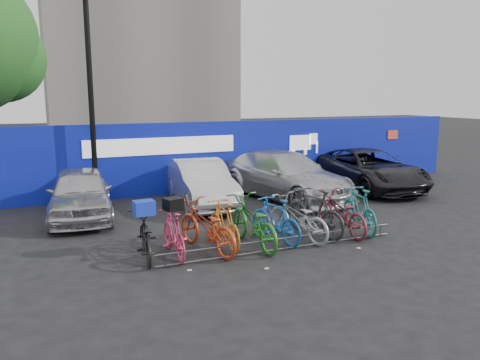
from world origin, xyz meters
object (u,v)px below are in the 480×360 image
car_1 (201,183)px  bike_4 (253,222)px  bike_2 (206,227)px  bike_9 (359,210)px  lamppost (91,96)px  bike_7 (314,212)px  car_3 (368,169)px  bike_1 (174,233)px  bike_0 (145,237)px  car_0 (80,193)px  bike_5 (276,220)px  car_2 (285,175)px  bike_rack (284,243)px  bike_8 (341,213)px  bike_3 (224,224)px  bike_6 (298,218)px

car_1 → bike_4: size_ratio=1.94×
bike_2 → bike_9: 3.92m
lamppost → bike_7: (4.40, -5.28, -2.70)m
car_3 → bike_1: size_ratio=3.03×
lamppost → car_3: size_ratio=1.22×
bike_0 → bike_2: size_ratio=0.85×
bike_0 → bike_2: (1.29, -0.07, 0.08)m
car_0 → bike_9: car_0 is taller
lamppost → bike_5: 6.89m
car_2 → bike_0: 6.65m
car_0 → bike_2: (2.22, -4.00, -0.14)m
bike_rack → bike_8: size_ratio=2.88×
lamppost → car_2: size_ratio=1.19×
car_0 → bike_5: size_ratio=2.33×
bike_3 → car_1: bearing=-101.0°
car_2 → bike_6: (-1.83, -4.00, -0.24)m
bike_3 → bike_8: 2.96m
bike_8 → bike_9: size_ratio=1.06×
bike_5 → bike_3: bearing=-16.1°
bike_1 → bike_5: size_ratio=0.96×
bike_rack → bike_0: bearing=166.4°
bike_0 → bike_9: 5.21m
bike_rack → car_2: 5.29m
bike_2 → bike_3: size_ratio=1.18×
bike_rack → bike_9: 2.47m
car_3 → bike_1: (-8.20, -4.15, -0.20)m
bike_4 → bike_rack: bearing=131.2°
bike_8 → bike_4: bearing=1.1°
bike_8 → lamppost: bearing=-47.4°
bike_0 → car_3: bearing=-148.4°
bike_5 → bike_9: 2.25m
bike_3 → bike_rack: bearing=146.9°
car_3 → bike_4: (-6.43, -4.22, -0.14)m
car_1 → bike_1: (-1.97, -4.16, -0.18)m
car_1 → bike_9: size_ratio=2.23×
car_2 → bike_3: bearing=-147.7°
bike_6 → car_0: bearing=-55.2°
car_3 → bike_3: (-7.03, -4.02, -0.17)m
bike_7 → bike_5: bearing=-8.6°
lamppost → bike_1: size_ratio=3.70×
car_3 → bike_5: car_3 is taller
bike_7 → bike_0: bearing=-12.7°
bike_1 → bike_7: 3.46m
bike_2 → bike_7: bearing=167.5°
bike_5 → bike_6: 0.56m
bike_5 → bike_rack: bearing=66.2°
lamppost → car_2: 6.41m
bike_5 → car_0: bearing=-57.8°
bike_rack → bike_5: bike_5 is taller
bike_rack → car_0: bearing=129.2°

